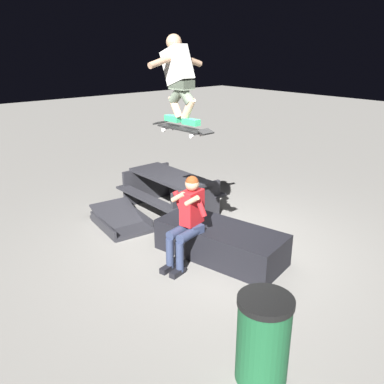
{
  "coord_description": "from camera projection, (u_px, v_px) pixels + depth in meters",
  "views": [
    {
      "loc": [
        -4.12,
        4.04,
        3.01
      ],
      "look_at": [
        -0.11,
        0.59,
        1.08
      ],
      "focal_mm": 37.52,
      "sensor_mm": 36.0,
      "label": 1
    }
  ],
  "objects": [
    {
      "name": "ground_plane",
      "position": [
        215.0,
        246.0,
        6.44
      ],
      "size": [
        40.0,
        40.0,
        0.0
      ],
      "primitive_type": "plane",
      "color": "gray"
    },
    {
      "name": "ledge_box_main",
      "position": [
        220.0,
        242.0,
        6.03
      ],
      "size": [
        2.07,
        1.19,
        0.48
      ],
      "primitive_type": "cube",
      "rotation": [
        0.0,
        0.0,
        0.21
      ],
      "color": "black",
      "rests_on": "ground"
    },
    {
      "name": "person_sitting_on_ledge",
      "position": [
        187.0,
        217.0,
        5.67
      ],
      "size": [
        0.59,
        0.78,
        1.32
      ],
      "color": "#2D3856",
      "rests_on": "ground"
    },
    {
      "name": "skateboard",
      "position": [
        182.0,
        129.0,
        5.39
      ],
      "size": [
        1.03,
        0.25,
        0.13
      ],
      "color": "black"
    },
    {
      "name": "skater_airborne",
      "position": [
        179.0,
        75.0,
        5.19
      ],
      "size": [
        0.62,
        0.89,
        1.12
      ],
      "color": "#2D9E66"
    },
    {
      "name": "kicker_ramp",
      "position": [
        121.0,
        222.0,
        7.16
      ],
      "size": [
        1.28,
        0.9,
        0.38
      ],
      "color": "#28282D",
      "rests_on": "ground"
    },
    {
      "name": "picnic_table_back",
      "position": [
        170.0,
        187.0,
        7.6
      ],
      "size": [
        1.7,
        1.35,
        0.75
      ],
      "color": "#28282D",
      "rests_on": "ground"
    },
    {
      "name": "trash_bin",
      "position": [
        263.0,
        339.0,
        3.73
      ],
      "size": [
        0.52,
        0.52,
        0.89
      ],
      "color": "#19512D",
      "rests_on": "ground"
    }
  ]
}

